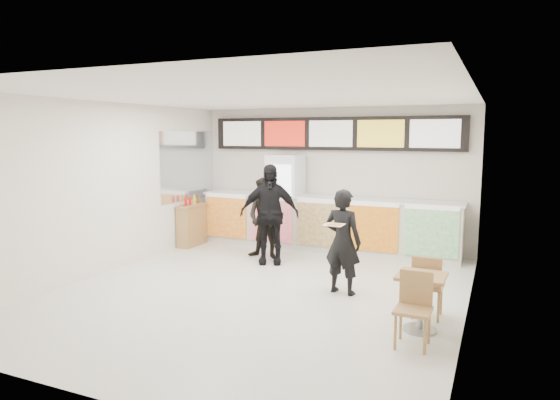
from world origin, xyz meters
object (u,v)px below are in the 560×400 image
Objects in this scene: customer_main at (343,242)px; customer_mid at (269,214)px; service_counter at (325,223)px; cafe_table at (421,292)px; drinks_fridge at (285,201)px; customer_left at (266,218)px; condiment_ledge at (192,225)px.

customer_mid reaches higher than customer_main.
service_counter is 3.78× the size of cafe_table.
customer_main is at bearing -66.24° from service_counter.
customer_main is at bearing -51.84° from drinks_fridge.
condiment_ledge is at bearing 168.28° from customer_left.
customer_left is at bearing -85.50° from drinks_fridge.
drinks_fridge is at bearing -42.19° from customer_main.
service_counter is 2.93m from customer_main.
cafe_table is (1.32, -1.04, -0.31)m from customer_main.
cafe_table is at bearing -38.74° from customer_left.
customer_left is (-2.02, 1.51, -0.01)m from customer_main.
customer_main is 1.02× the size of customer_left.
condiment_ledge is (-1.98, 0.36, -0.33)m from customer_left.
customer_left is at bearing -126.08° from service_counter.
customer_mid is (-0.62, -1.48, 0.37)m from service_counter.
service_counter is 3.48× the size of customer_left.
customer_mid is (0.32, -1.50, -0.06)m from drinks_fridge.
service_counter reaches higher than condiment_ledge.
service_counter is at bearing 15.80° from condiment_ledge.
customer_left is 1.47× the size of condiment_ledge.
service_counter is at bearing -0.99° from drinks_fridge.
service_counter is at bearing 125.39° from cafe_table.
service_counter is 2.93m from condiment_ledge.
customer_mid is at bearing -112.71° from service_counter.
customer_main reaches higher than condiment_ledge.
condiment_ledge is (-1.88, -0.81, -0.54)m from drinks_fridge.
condiment_ledge is (-4.00, 1.87, -0.35)m from customer_main.
customer_main is at bearing -25.10° from condiment_ledge.
drinks_fridge is at bearing 93.07° from customer_left.
customer_mid is at bearing 145.87° from cafe_table.
customer_main reaches higher than cafe_table.
customer_mid is at bearing -17.20° from condiment_ledge.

